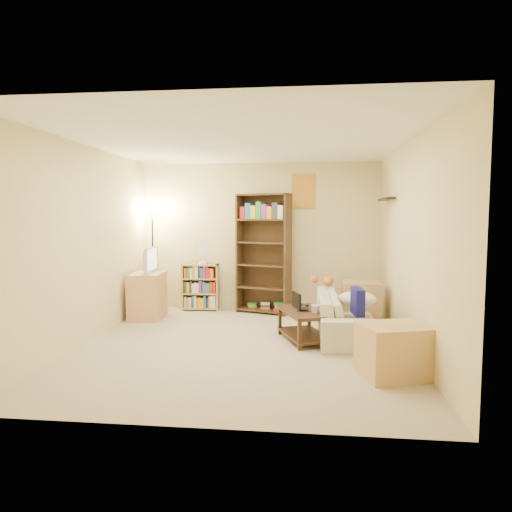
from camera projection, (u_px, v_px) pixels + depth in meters
name	position (u px, v px, depth m)	size (l,w,h in m)	color
room	(243.00, 214.00, 5.54)	(4.50, 4.54, 2.52)	tan
sofa	(347.00, 314.00, 6.15)	(0.76, 1.93, 0.56)	beige
navy_pillow	(358.00, 301.00, 5.70)	(0.37, 0.11, 0.33)	navy
cream_blanket	(357.00, 299.00, 6.16)	(0.52, 0.37, 0.22)	white
tabby_cat	(326.00, 280.00, 6.87)	(0.44, 0.16, 0.15)	orange
coffee_table	(305.00, 321.00, 5.85)	(0.78, 1.02, 0.40)	#3B2716
laptop	(306.00, 308.00, 5.92)	(0.27, 0.35, 0.03)	black
laptop_screen	(296.00, 300.00, 5.88)	(0.01, 0.30, 0.20)	white
mug	(315.00, 309.00, 5.66)	(0.14, 0.14, 0.11)	silver
tv_remote	(304.00, 305.00, 6.15)	(0.05, 0.16, 0.02)	black
tv_stand	(147.00, 296.00, 7.16)	(0.48, 0.67, 0.71)	tan
television	(147.00, 260.00, 7.11)	(0.14, 0.70, 0.40)	black
tall_bookshelf	(263.00, 251.00, 7.50)	(0.93, 0.56, 1.97)	#3F2B18
short_bookshelf	(201.00, 287.00, 7.79)	(0.62, 0.27, 0.79)	tan
desk_fan	(202.00, 251.00, 7.68)	(0.28, 0.16, 0.42)	white
floor_lamp	(152.00, 232.00, 7.66)	(0.28, 0.28, 1.68)	black
side_table	(360.00, 302.00, 6.83)	(0.55, 0.55, 0.63)	tan
end_cabinet	(394.00, 351.00, 4.54)	(0.63, 0.53, 0.53)	tan
book_stacks	(267.00, 308.00, 7.58)	(0.62, 0.32, 0.20)	red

